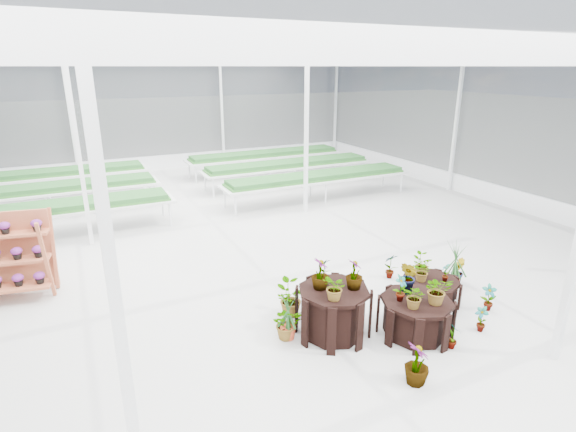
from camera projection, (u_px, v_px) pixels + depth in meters
name	position (u px, v px, depth m)	size (l,w,h in m)	color
ground_plane	(267.00, 287.00, 8.97)	(24.00, 24.00, 0.00)	gray
greenhouse_shell	(265.00, 178.00, 8.26)	(18.00, 24.00, 4.50)	white
steel_frame	(265.00, 178.00, 8.26)	(18.00, 24.00, 4.50)	silver
nursery_benches	(181.00, 185.00, 14.98)	(16.00, 7.00, 0.84)	silver
plinth_tall	(333.00, 312.00, 7.30)	(1.20, 1.20, 0.82)	black
plinth_mid	(415.00, 317.00, 7.32)	(1.20, 1.20, 0.63)	black
plinth_low	(431.00, 291.00, 8.36)	(1.02, 1.02, 0.46)	black
shelf_rack	(8.00, 258.00, 8.35)	(1.52, 0.81, 1.61)	#9A4B2F
nursery_plants	(375.00, 292.00, 7.64)	(4.42, 3.10, 1.33)	#235224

